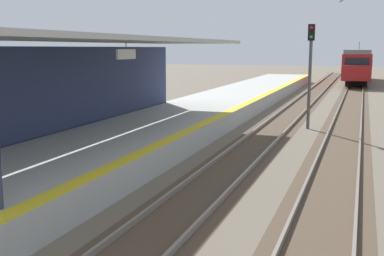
{
  "coord_description": "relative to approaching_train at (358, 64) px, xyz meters",
  "views": [
    {
      "loc": [
        6.01,
        -2.98,
        4.05
      ],
      "look_at": [
        2.09,
        8.06,
        2.1
      ],
      "focal_mm": 45.19,
      "sensor_mm": 36.0,
      "label": 1
    }
  ],
  "objects": [
    {
      "name": "rail_signal_post",
      "position": [
        -1.82,
        -35.29,
        1.02
      ],
      "size": [
        0.32,
        0.34,
        5.2
      ],
      "color": "#4C4C4C",
      "rests_on": "ground"
    },
    {
      "name": "station_building_with_canopy",
      "position": [
        -9.6,
        -46.03,
        0.48
      ],
      "size": [
        4.85,
        24.0,
        4.43
      ],
      "color": "#4C4C4C",
      "rests_on": "ground"
    },
    {
      "name": "station_platform",
      "position": [
        -7.8,
        -41.01,
        -1.73
      ],
      "size": [
        5.0,
        80.0,
        0.91
      ],
      "color": "#A8A8A3",
      "rests_on": "ground"
    },
    {
      "name": "track_pair_middle",
      "position": [
        -0.0,
        -37.01,
        -2.13
      ],
      "size": [
        2.34,
        120.0,
        0.16
      ],
      "color": "#4C3D2D",
      "rests_on": "ground"
    },
    {
      "name": "track_pair_nearest_platform",
      "position": [
        -3.4,
        -37.01,
        -2.13
      ],
      "size": [
        2.34,
        120.0,
        0.16
      ],
      "color": "#4C3D2D",
      "rests_on": "ground"
    },
    {
      "name": "approaching_train",
      "position": [
        0.0,
        0.0,
        0.0
      ],
      "size": [
        2.93,
        19.6,
        4.76
      ],
      "color": "maroon",
      "rests_on": "ground"
    }
  ]
}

